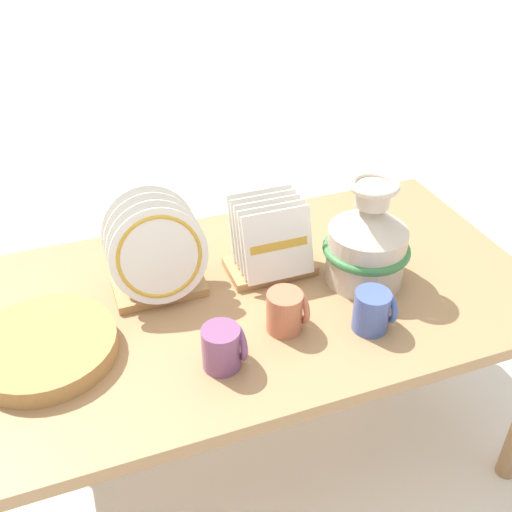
# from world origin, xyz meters

# --- Properties ---
(ground_plane) EXTENTS (14.00, 14.00, 0.00)m
(ground_plane) POSITION_xyz_m (0.00, 0.00, 0.00)
(ground_plane) COLOR silver
(display_table) EXTENTS (1.43, 0.79, 0.61)m
(display_table) POSITION_xyz_m (0.00, 0.00, 0.55)
(display_table) COLOR #9E754C
(display_table) RESTS_ON ground_plane
(ceramic_vase) EXTENTS (0.22, 0.22, 0.28)m
(ceramic_vase) POSITION_xyz_m (0.28, -0.04, 0.73)
(ceramic_vase) COLOR beige
(ceramic_vase) RESTS_ON display_table
(dish_rack_round_plates) EXTENTS (0.24, 0.19, 0.25)m
(dish_rack_round_plates) POSITION_xyz_m (-0.23, 0.08, 0.72)
(dish_rack_round_plates) COLOR tan
(dish_rack_round_plates) RESTS_ON display_table
(dish_rack_square_plates) EXTENTS (0.23, 0.17, 0.20)m
(dish_rack_square_plates) POSITION_xyz_m (0.07, 0.08, 0.69)
(dish_rack_square_plates) COLOR tan
(dish_rack_square_plates) RESTS_ON display_table
(wicker_charger_stack) EXTENTS (0.32, 0.32, 0.04)m
(wicker_charger_stack) POSITION_xyz_m (-0.51, -0.05, 0.63)
(wicker_charger_stack) COLOR #AD7F47
(wicker_charger_stack) RESTS_ON display_table
(mug_plum_glaze) EXTENTS (0.09, 0.08, 0.10)m
(mug_plum_glaze) POSITION_xyz_m (-0.15, -0.22, 0.66)
(mug_plum_glaze) COLOR #7A4770
(mug_plum_glaze) RESTS_ON display_table
(mug_cobalt_glaze) EXTENTS (0.09, 0.08, 0.10)m
(mug_cobalt_glaze) POSITION_xyz_m (0.21, -0.22, 0.66)
(mug_cobalt_glaze) COLOR #42569E
(mug_cobalt_glaze) RESTS_ON display_table
(mug_terracotta_glaze) EXTENTS (0.09, 0.08, 0.10)m
(mug_terracotta_glaze) POSITION_xyz_m (0.02, -0.15, 0.66)
(mug_terracotta_glaze) COLOR #B76647
(mug_terracotta_glaze) RESTS_ON display_table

